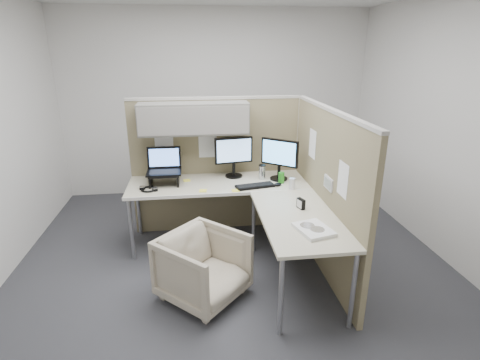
{
  "coord_description": "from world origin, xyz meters",
  "views": [
    {
      "loc": [
        -0.37,
        -3.39,
        2.15
      ],
      "look_at": [
        0.1,
        0.25,
        0.85
      ],
      "focal_mm": 28.0,
      "sensor_mm": 36.0,
      "label": 1
    }
  ],
  "objects": [
    {
      "name": "ground",
      "position": [
        0.0,
        0.0,
        0.0
      ],
      "size": [
        4.5,
        4.5,
        0.0
      ],
      "primitive_type": "plane",
      "color": "#313236",
      "rests_on": "ground"
    },
    {
      "name": "headphones",
      "position": [
        -0.86,
        0.39,
        0.74
      ],
      "size": [
        0.22,
        0.22,
        0.03
      ],
      "rotation": [
        0.0,
        0.0,
        -0.4
      ],
      "color": "black",
      "rests_on": "desk"
    },
    {
      "name": "office_chair",
      "position": [
        -0.32,
        -0.49,
        0.34
      ],
      "size": [
        0.89,
        0.89,
        0.67
      ],
      "primitive_type": "imported",
      "rotation": [
        0.0,
        0.0,
        0.81
      ],
      "color": "beige",
      "rests_on": "ground"
    },
    {
      "name": "sticky_note_c",
      "position": [
        -0.46,
        0.64,
        0.73
      ],
      "size": [
        0.09,
        0.09,
        0.01
      ],
      "primitive_type": "cube",
      "rotation": [
        0.0,
        0.0,
        0.16
      ],
      "color": "#FFF143",
      "rests_on": "desk"
    },
    {
      "name": "soda_can_green",
      "position": [
        0.66,
        0.23,
        0.79
      ],
      "size": [
        0.07,
        0.07,
        0.12
      ],
      "primitive_type": "cylinder",
      "color": "silver",
      "rests_on": "desk"
    },
    {
      "name": "sticky_note_b",
      "position": [
        0.05,
        0.25,
        0.73
      ],
      "size": [
        0.08,
        0.08,
        0.01
      ],
      "primitive_type": "cube",
      "rotation": [
        0.0,
        0.0,
        0.04
      ],
      "color": "#FFF143",
      "rests_on": "desk"
    },
    {
      "name": "laptop_station",
      "position": [
        -0.7,
        0.58,
        0.88
      ],
      "size": [
        0.37,
        0.32,
        0.39
      ],
      "color": "black",
      "rests_on": "desk"
    },
    {
      "name": "partition_right",
      "position": [
        0.9,
        -0.07,
        0.82
      ],
      "size": [
        0.07,
        2.03,
        1.63
      ],
      "color": "#877A58",
      "rests_on": "ground"
    },
    {
      "name": "travel_mug",
      "position": [
        0.4,
        0.59,
        0.81
      ],
      "size": [
        0.08,
        0.08,
        0.17
      ],
      "color": "silver",
      "rests_on": "desk"
    },
    {
      "name": "soda_can_silver",
      "position": [
        0.59,
        0.43,
        0.79
      ],
      "size": [
        0.07,
        0.07,
        0.12
      ],
      "primitive_type": "cylinder",
      "color": "#268C1E",
      "rests_on": "desk"
    },
    {
      "name": "desk",
      "position": [
        0.12,
        0.13,
        0.69
      ],
      "size": [
        2.0,
        1.98,
        0.73
      ],
      "color": "beige",
      "rests_on": "ground"
    },
    {
      "name": "paper_stack",
      "position": [
        0.58,
        -0.74,
        0.75
      ],
      "size": [
        0.32,
        0.37,
        0.03
      ],
      "rotation": [
        0.0,
        0.0,
        0.26
      ],
      "color": "white",
      "rests_on": "desk"
    },
    {
      "name": "desk_clock",
      "position": [
        0.61,
        -0.28,
        0.78
      ],
      "size": [
        0.07,
        0.1,
        0.1
      ],
      "rotation": [
        0.0,
        0.0,
        -1.24
      ],
      "color": "black",
      "rests_on": "desk"
    },
    {
      "name": "mouse",
      "position": [
        0.53,
        0.34,
        0.75
      ],
      "size": [
        0.11,
        0.09,
        0.03
      ],
      "primitive_type": "ellipsoid",
      "rotation": [
        0.0,
        0.0,
        0.42
      ],
      "color": "black",
      "rests_on": "desk"
    },
    {
      "name": "partition_back",
      "position": [
        -0.22,
        0.83,
        1.1
      ],
      "size": [
        2.0,
        0.36,
        1.63
      ],
      "color": "#877A58",
      "rests_on": "ground"
    },
    {
      "name": "sticky_note_a",
      "position": [
        -0.29,
        0.29,
        0.73
      ],
      "size": [
        0.08,
        0.08,
        0.01
      ],
      "primitive_type": "cube",
      "rotation": [
        0.0,
        0.0,
        -0.12
      ],
      "color": "#FFF143",
      "rests_on": "desk"
    },
    {
      "name": "keyboard",
      "position": [
        0.27,
        0.34,
        0.74
      ],
      "size": [
        0.43,
        0.22,
        0.02
      ],
      "primitive_type": "cube",
      "rotation": [
        0.0,
        0.0,
        0.19
      ],
      "color": "black",
      "rests_on": "desk"
    },
    {
      "name": "monitor_left",
      "position": [
        0.09,
        0.72,
        1.0
      ],
      "size": [
        0.44,
        0.2,
        0.47
      ],
      "rotation": [
        0.0,
        0.0,
        0.15
      ],
      "color": "black",
      "rests_on": "desk"
    },
    {
      "name": "monitor_right",
      "position": [
        0.59,
        0.56,
        1.0
      ],
      "size": [
        0.37,
        0.3,
        0.47
      ],
      "rotation": [
        0.0,
        0.0,
        -0.67
      ],
      "color": "black",
      "rests_on": "desk"
    }
  ]
}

